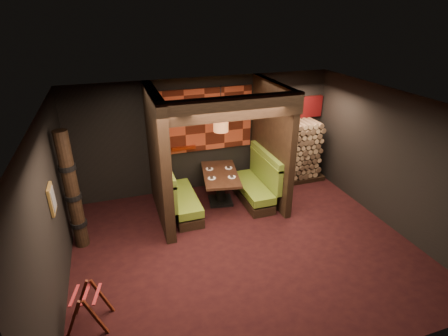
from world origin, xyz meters
TOP-DOWN VIEW (x-y plane):
  - floor at (0.00, 0.00)m, footprint 6.50×5.50m
  - ceiling at (0.00, 0.00)m, footprint 6.50×5.50m
  - wall_back at (0.00, 2.76)m, footprint 6.50×0.02m
  - wall_front at (0.00, -2.76)m, footprint 6.50×0.02m
  - wall_left at (-3.26, 0.00)m, footprint 0.02×5.50m
  - wall_right at (3.26, 0.00)m, footprint 0.02×5.50m
  - partition_left at (-1.35, 1.65)m, footprint 0.20×2.20m
  - partition_right at (1.30, 1.70)m, footprint 0.15×2.10m
  - header_beam at (-0.02, 0.70)m, footprint 2.85×0.18m
  - tapa_back_panel at (-0.02, 2.71)m, footprint 2.40×0.06m
  - tapa_side_panel at (-1.23, 1.82)m, footprint 0.04×1.85m
  - lacquer_shelf at (-0.60, 2.65)m, footprint 0.60×0.12m
  - booth_bench_left at (-0.96, 1.65)m, footprint 0.68×1.60m
  - booth_bench_right at (0.93, 1.65)m, footprint 0.68×1.60m
  - dining_table at (0.08, 1.82)m, footprint 1.06×1.59m
  - place_settings at (0.08, 1.82)m, footprint 0.73×0.76m
  - pendant_lamp at (0.08, 1.77)m, footprint 0.33×0.33m
  - framed_picture at (-3.22, 0.10)m, footprint 0.05×0.36m
  - luggage_rack at (-2.87, -0.98)m, footprint 0.72×0.58m
  - totem_column at (-3.05, 1.10)m, footprint 0.31×0.31m
  - firewood_stack at (2.29, 2.35)m, footprint 1.73×0.70m
  - mosaic_header at (2.29, 2.68)m, footprint 1.83×0.10m
  - bay_front_post at (1.39, 1.96)m, footprint 0.08×0.08m

SIDE VIEW (x-z plane):
  - floor at x=0.00m, z-range -0.02..0.00m
  - luggage_rack at x=-2.87m, z-range 0.00..0.69m
  - booth_bench_left at x=-0.96m, z-range -0.17..0.97m
  - booth_bench_right at x=0.93m, z-range -0.17..0.97m
  - dining_table at x=0.08m, z-range 0.15..0.93m
  - place_settings at x=0.08m, z-range 0.77..0.80m
  - firewood_stack at x=2.29m, z-range 0.00..1.64m
  - lacquer_shelf at x=-0.60m, z-range 1.15..1.21m
  - totem_column at x=-3.05m, z-range -0.01..2.39m
  - wall_back at x=0.00m, z-range 0.00..2.85m
  - wall_front at x=0.00m, z-range 0.00..2.85m
  - wall_left at x=-3.26m, z-range 0.00..2.85m
  - wall_right at x=3.26m, z-range 0.00..2.85m
  - partition_left at x=-1.35m, z-range 0.00..2.85m
  - partition_right at x=1.30m, z-range 0.00..2.85m
  - bay_front_post at x=1.39m, z-range 0.00..2.85m
  - framed_picture at x=-3.22m, z-range 1.39..1.85m
  - tapa_back_panel at x=-0.02m, z-range 1.04..2.60m
  - tapa_side_panel at x=-1.23m, z-range 1.12..2.58m
  - mosaic_header at x=2.29m, z-range 1.64..2.20m
  - pendant_lamp at x=0.08m, z-range 1.54..2.56m
  - header_beam at x=-0.02m, z-range 2.41..2.85m
  - ceiling at x=0.00m, z-range 2.85..2.87m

